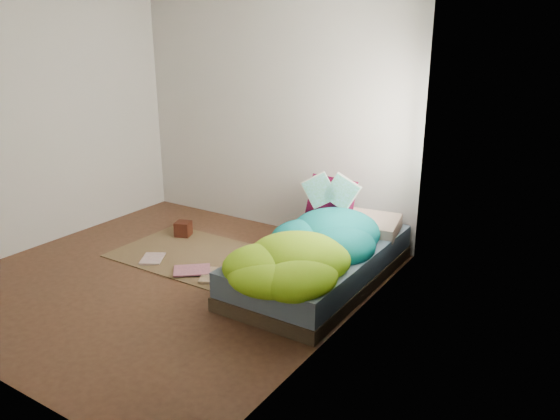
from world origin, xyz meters
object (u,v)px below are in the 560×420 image
object	(u,v)px
bed	(320,264)
floor_book_a	(142,259)
pillow_magenta	(331,200)
open_book	(331,181)
wooden_box	(183,229)
floor_book_b	(192,265)

from	to	relation	value
bed	floor_book_a	xyz separation A→B (m)	(-1.73, -0.56, -0.15)
pillow_magenta	floor_book_a	distance (m)	1.99
bed	open_book	size ratio (longest dim) A/B	4.35
wooden_box	floor_book_b	xyz separation A→B (m)	(0.65, -0.59, -0.06)
pillow_magenta	floor_book_b	size ratio (longest dim) A/B	1.35
bed	pillow_magenta	bearing A→B (deg)	110.82
pillow_magenta	wooden_box	distance (m)	1.73
floor_book_a	floor_book_b	xyz separation A→B (m)	(0.54, 0.14, 0.01)
bed	pillow_magenta	distance (m)	0.81
open_book	wooden_box	world-z (taller)	open_book
floor_book_a	wooden_box	bearing A→B (deg)	68.24
bed	floor_book_b	xyz separation A→B (m)	(-1.19, -0.42, -0.14)
pillow_magenta	wooden_box	xyz separation A→B (m)	(-1.59, -0.48, -0.48)
floor_book_b	open_book	bearing A→B (deg)	90.23
pillow_magenta	open_book	size ratio (longest dim) A/B	1.00
open_book	wooden_box	bearing A→B (deg)	172.95
bed	wooden_box	xyz separation A→B (m)	(-1.84, 0.18, -0.08)
open_book	floor_book_b	world-z (taller)	open_book
open_book	pillow_magenta	bearing A→B (deg)	97.57
bed	wooden_box	world-z (taller)	bed
bed	pillow_magenta	xyz separation A→B (m)	(-0.25, 0.66, 0.40)
pillow_magenta	floor_book_a	world-z (taller)	pillow_magenta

